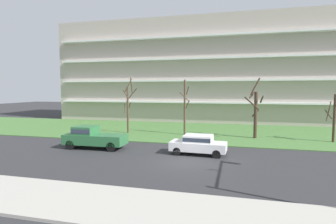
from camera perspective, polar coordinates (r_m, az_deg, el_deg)
name	(u,v)px	position (r m, az deg, el deg)	size (l,w,h in m)	color
ground	(187,162)	(19.61, 3.95, -10.51)	(160.00, 160.00, 0.00)	#2D2D30
sidewalk_curb_near	(153,209)	(12.24, -3.18, -19.80)	(80.00, 4.00, 0.15)	#ADA89E
grass_lawn_strip	(207,132)	(33.19, 8.28, -4.17)	(80.00, 16.00, 0.08)	#477238
apartment_building	(217,72)	(47.43, 10.25, 8.27)	(51.95, 14.16, 16.24)	#B2A899
tree_far_left	(128,106)	(32.05, -8.41, 1.29)	(1.56, 1.51, 6.57)	#4C3828
tree_left	(185,107)	(30.41, 3.57, 1.14)	(1.16, 1.23, 6.25)	#4C3828
tree_center	(255,111)	(29.65, 17.95, 0.12)	(1.93, 1.93, 6.40)	#423023
tree_right	(334,115)	(30.59, 31.65, -0.56)	(1.55, 1.53, 5.20)	#423023
pickup_green_near_left	(93,137)	(24.73, -15.60, -5.07)	(5.45, 2.14, 1.95)	#2D6B3D
sedan_white_center_left	(198,144)	(21.74, 6.39, -6.65)	(4.49, 2.03, 1.57)	white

